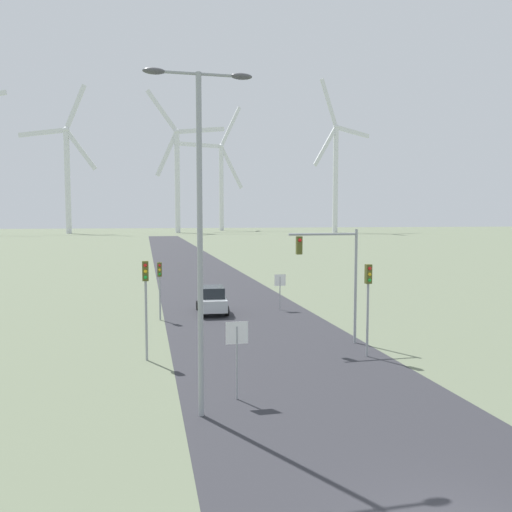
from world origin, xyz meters
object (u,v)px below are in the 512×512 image
Objects in this scene: traffic_light_post_near_left at (146,288)px; wind_turbine_left at (67,169)px; traffic_light_post_near_right at (368,289)px; wind_turbine_right at (221,177)px; streetlamp at (200,206)px; car_approaching at (212,300)px; traffic_light_mast_overhead at (333,264)px; wind_turbine_center at (177,170)px; traffic_light_post_mid_left at (160,278)px; stop_sign_near at (237,345)px; stop_sign_far at (280,285)px; wind_turbine_far_right at (336,167)px.

wind_turbine_left reaches higher than traffic_light_post_near_left.
traffic_light_post_near_right is 226.89m from wind_turbine_right.
car_approaching is (2.66, 17.51, -5.96)m from streetlamp.
wind_turbine_right is at bearing 83.14° from traffic_light_post_near_right.
wind_turbine_center is at bearing 88.70° from traffic_light_mast_overhead.
wind_turbine_right reaches higher than traffic_light_post_mid_left.
traffic_light_post_near_right is 0.07× the size of wind_turbine_left.
streetlamp reaches higher than car_approaching.
stop_sign_near is at bearing -94.38° from car_approaching.
wind_turbine_left is at bearing 101.74° from traffic_light_mast_overhead.
traffic_light_post_near_left is at bearing -95.51° from traffic_light_post_mid_left.
wind_turbine_right is (67.24, 31.39, 0.49)m from wind_turbine_left.
streetlamp is 0.19× the size of wind_turbine_center.
wind_turbine_center is at bearing -128.06° from wind_turbine_right.
traffic_light_post_near_right is 1.18× the size of traffic_light_post_mid_left.
traffic_light_post_near_right is (8.37, 5.31, -3.69)m from streetlamp.
traffic_light_mast_overhead is at bearing 45.79° from streetlamp.
stop_sign_far is at bearing 11.90° from traffic_light_post_mid_left.
traffic_light_mast_overhead is 0.10× the size of wind_turbine_left.
wind_turbine_right is (32.68, 211.88, 25.49)m from car_approaching.
traffic_light_post_near_left is 0.77× the size of traffic_light_mast_overhead.
stop_sign_near is at bearing -93.05° from wind_turbine_center.
streetlamp is 10.57m from traffic_light_post_near_right.
streetlamp is 18.69m from car_approaching.
stop_sign_near is 0.48× the size of traffic_light_mast_overhead.
wind_turbine_center reaches higher than wind_turbine_left.
car_approaching is at bearing 115.05° from traffic_light_post_near_right.
stop_sign_far is 0.43× the size of traffic_light_mast_overhead.
streetlamp is 19.83m from stop_sign_far.
traffic_light_post_near_left is 0.08× the size of wind_turbine_left.
wind_turbine_left is at bearing 99.61° from stop_sign_near.
wind_turbine_center is 0.93× the size of wind_turbine_far_right.
traffic_light_post_near_right is at bearing -96.86° from wind_turbine_right.
traffic_light_mast_overhead is 224.39m from wind_turbine_right.
wind_turbine_far_right is at bearing 67.29° from stop_sign_far.
wind_turbine_center is 0.96× the size of wind_turbine_right.
wind_turbine_left is 74.21m from wind_turbine_right.
traffic_light_post_near_left is at bearing -113.97° from wind_turbine_far_right.
traffic_light_post_mid_left is 0.06× the size of wind_turbine_right.
stop_sign_near is 17.53m from stop_sign_far.
wind_turbine_center reaches higher than streetlamp.
stop_sign_far is at bearing 66.97° from streetlamp.
traffic_light_mast_overhead is at bearing -78.26° from wind_turbine_left.
traffic_light_mast_overhead is 195.44m from wind_turbine_left.
traffic_light_mast_overhead is at bearing -91.30° from wind_turbine_center.
wind_turbine_far_right is (66.53, -12.21, 1.33)m from wind_turbine_center.
traffic_light_mast_overhead is 0.10× the size of wind_turbine_center.
traffic_light_post_mid_left is 0.88× the size of car_approaching.
car_approaching is at bearing -178.51° from stop_sign_far.
stop_sign_near is 14.87m from traffic_light_post_mid_left.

